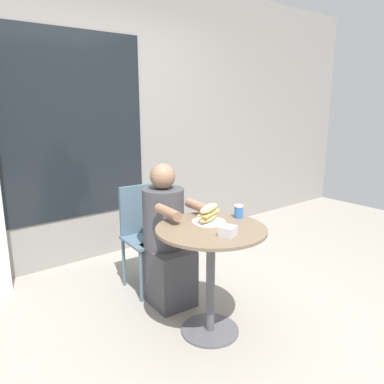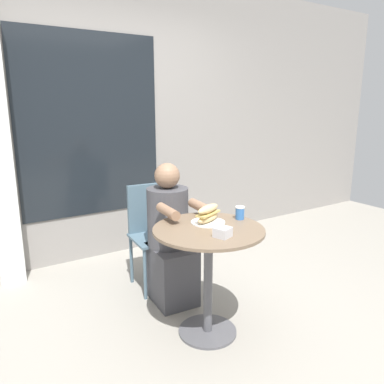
{
  "view_description": "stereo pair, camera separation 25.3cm",
  "coord_description": "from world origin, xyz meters",
  "views": [
    {
      "loc": [
        -1.52,
        -1.73,
        1.54
      ],
      "look_at": [
        0.0,
        0.2,
        0.96
      ],
      "focal_mm": 35.0,
      "sensor_mm": 36.0,
      "label": 1
    },
    {
      "loc": [
        -1.32,
        -1.88,
        1.54
      ],
      "look_at": [
        0.0,
        0.2,
        0.96
      ],
      "focal_mm": 35.0,
      "sensor_mm": 36.0,
      "label": 2
    }
  ],
  "objects": [
    {
      "name": "ground_plane",
      "position": [
        0.0,
        0.0,
        0.0
      ],
      "size": [
        8.0,
        8.0,
        0.0
      ],
      "primitive_type": "plane",
      "color": "gray"
    },
    {
      "name": "diner_chair",
      "position": [
        0.02,
        0.88,
        0.52
      ],
      "size": [
        0.41,
        0.41,
        0.87
      ],
      "rotation": [
        0.0,
        0.0,
        3.07
      ],
      "color": "slate",
      "rests_on": "ground_plane"
    },
    {
      "name": "cafe_table",
      "position": [
        0.0,
        0.0,
        0.56
      ],
      "size": [
        0.73,
        0.73,
        0.76
      ],
      "color": "brown",
      "rests_on": "ground_plane"
    },
    {
      "name": "sandwich_on_plate",
      "position": [
        0.06,
        0.09,
        0.81
      ],
      "size": [
        0.23,
        0.23,
        0.12
      ],
      "rotation": [
        0.0,
        0.0,
        0.4
      ],
      "color": "white",
      "rests_on": "cafe_table"
    },
    {
      "name": "seated_diner",
      "position": [
        0.01,
        0.54,
        0.48
      ],
      "size": [
        0.35,
        0.59,
        1.1
      ],
      "rotation": [
        0.0,
        0.0,
        3.07
      ],
      "color": "#424247",
      "rests_on": "ground_plane"
    },
    {
      "name": "drink_cup",
      "position": [
        0.29,
        0.04,
        0.8
      ],
      "size": [
        0.06,
        0.06,
        0.09
      ],
      "color": "#336BB7",
      "rests_on": "cafe_table"
    },
    {
      "name": "storefront_wall",
      "position": [
        -0.0,
        1.75,
        1.4
      ],
      "size": [
        8.0,
        0.09,
        2.8
      ],
      "color": "gray",
      "rests_on": "ground_plane"
    },
    {
      "name": "napkin_box",
      "position": [
        -0.02,
        -0.18,
        0.79
      ],
      "size": [
        0.12,
        0.12,
        0.06
      ],
      "rotation": [
        0.0,
        0.0,
        0.35
      ],
      "color": "silver",
      "rests_on": "cafe_table"
    }
  ]
}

